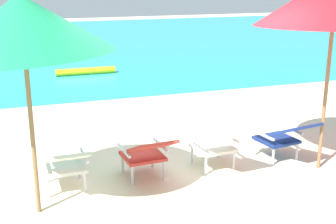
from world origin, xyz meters
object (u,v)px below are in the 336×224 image
at_px(swim_buoy, 86,71).
at_px(beach_umbrella_right, 335,0).
at_px(lounge_chair_near_left, 147,152).
at_px(beach_umbrella_left, 22,25).
at_px(lounge_chair_far_right, 285,135).
at_px(lounge_chair_near_right, 220,143).
at_px(lounge_chair_far_left, 65,163).

bearing_deg(swim_buoy, beach_umbrella_right, -73.89).
xyz_separation_m(lounge_chair_near_left, beach_umbrella_left, (-1.40, -0.39, 1.70)).
bearing_deg(lounge_chair_far_right, lounge_chair_near_left, 179.43).
distance_m(swim_buoy, beach_umbrella_left, 7.78).
distance_m(swim_buoy, lounge_chair_near_right, 7.00).
height_order(lounge_chair_near_right, beach_umbrella_left, beach_umbrella_left).
bearing_deg(lounge_chair_far_right, lounge_chair_far_left, -179.73).
distance_m(lounge_chair_near_left, beach_umbrella_right, 3.06).
bearing_deg(lounge_chair_near_left, lounge_chair_far_right, -0.57).
bearing_deg(lounge_chair_near_left, beach_umbrella_left, -164.54).
bearing_deg(lounge_chair_far_left, beach_umbrella_right, -5.44).
xyz_separation_m(lounge_chair_far_left, lounge_chair_far_right, (3.08, 0.01, 0.00)).
distance_m(lounge_chair_near_right, beach_umbrella_right, 2.36).
relative_size(swim_buoy, beach_umbrella_left, 0.62).
relative_size(lounge_chair_far_left, beach_umbrella_right, 0.33).
xyz_separation_m(lounge_chair_near_right, lounge_chair_far_right, (1.02, -0.00, 0.00)).
relative_size(swim_buoy, lounge_chair_near_left, 1.76).
bearing_deg(beach_umbrella_right, lounge_chair_far_left, 174.56).
relative_size(swim_buoy, beach_umbrella_right, 0.60).
bearing_deg(beach_umbrella_right, swim_buoy, 106.11).
bearing_deg(beach_umbrella_right, lounge_chair_near_left, 171.39).
bearing_deg(lounge_chair_near_left, swim_buoy, 87.72).
relative_size(lounge_chair_far_left, lounge_chair_far_right, 0.94).
xyz_separation_m(swim_buoy, beach_umbrella_left, (-1.68, -7.33, 2.00)).
relative_size(lounge_chair_near_left, lounge_chair_far_right, 0.97).
height_order(lounge_chair_far_left, lounge_chair_far_right, same).
bearing_deg(lounge_chair_far_left, lounge_chair_near_right, 0.48).
bearing_deg(beach_umbrella_right, lounge_chair_near_right, 165.91).
bearing_deg(beach_umbrella_right, lounge_chair_far_right, 135.89).
bearing_deg(lounge_chair_near_right, beach_umbrella_right, -14.09).
relative_size(swim_buoy, lounge_chair_far_left, 1.80).
height_order(lounge_chair_far_right, beach_umbrella_right, beach_umbrella_right).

